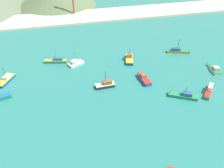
% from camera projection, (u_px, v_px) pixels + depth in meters
% --- Properties ---
extents(ground, '(260.00, 280.00, 0.50)m').
position_uv_depth(ground, '(103.00, 108.00, 76.94)').
color(ground, teal).
extents(fishing_boat_1, '(3.27, 8.63, 3.06)m').
position_uv_depth(fishing_boat_1, '(144.00, 79.00, 88.97)').
color(fishing_boat_1, '#1E5BA8').
rests_on(fishing_boat_1, ground).
extents(fishing_boat_2, '(7.43, 2.94, 7.05)m').
position_uv_depth(fishing_boat_2, '(106.00, 85.00, 85.48)').
color(fishing_boat_2, '#232328').
rests_on(fishing_boat_2, ground).
extents(fishing_boat_3, '(7.48, 5.79, 6.32)m').
position_uv_depth(fishing_boat_3, '(76.00, 63.00, 98.66)').
color(fishing_boat_3, silver).
rests_on(fishing_boat_3, ground).
extents(fishing_boat_4, '(10.83, 5.26, 6.87)m').
position_uv_depth(fishing_boat_4, '(178.00, 51.00, 107.72)').
color(fishing_boat_4, orange).
rests_on(fishing_boat_4, ground).
extents(fishing_boat_7, '(4.83, 9.27, 2.23)m').
position_uv_depth(fishing_boat_7, '(215.00, 69.00, 95.00)').
color(fishing_boat_7, silver).
rests_on(fishing_boat_7, ground).
extents(fishing_boat_8, '(5.42, 9.30, 5.35)m').
position_uv_depth(fishing_boat_8, '(129.00, 59.00, 101.55)').
color(fishing_boat_8, '#14478C').
rests_on(fishing_boat_8, ground).
extents(fishing_boat_9, '(10.21, 7.12, 4.55)m').
position_uv_depth(fishing_boat_9, '(184.00, 95.00, 80.58)').
color(fishing_boat_9, '#198466').
rests_on(fishing_boat_9, ground).
extents(fishing_boat_10, '(7.66, 7.90, 2.83)m').
position_uv_depth(fishing_boat_10, '(209.00, 90.00, 82.58)').
color(fishing_boat_10, '#198466').
rests_on(fishing_boat_10, ground).
extents(fishing_boat_11, '(9.83, 4.01, 5.45)m').
position_uv_depth(fishing_boat_11, '(56.00, 61.00, 100.19)').
color(fishing_boat_11, '#198466').
rests_on(fishing_boat_11, ground).
extents(fishing_boat_12, '(6.58, 9.04, 6.42)m').
position_uv_depth(fishing_boat_12, '(6.00, 80.00, 88.54)').
color(fishing_boat_12, '#14478C').
rests_on(fishing_boat_12, ground).
extents(beach_strip, '(247.00, 23.98, 1.20)m').
position_uv_depth(beach_strip, '(75.00, 17.00, 145.52)').
color(beach_strip, beige).
rests_on(beach_strip, ground).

